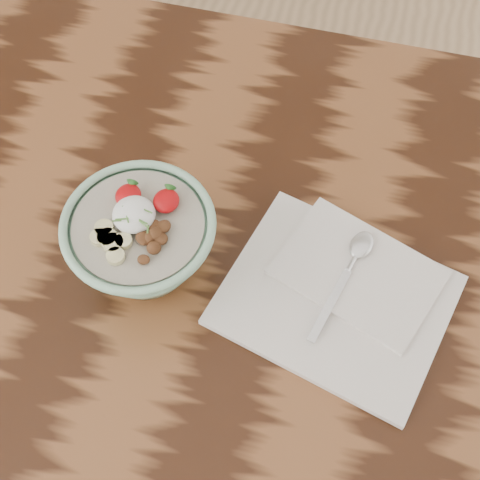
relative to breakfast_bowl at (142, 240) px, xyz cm
name	(u,v)px	position (x,y,z in cm)	size (l,w,h in cm)	color
table	(248,322)	(12.75, -0.53, -15.14)	(160.00, 90.00, 75.00)	black
breakfast_bowl	(142,240)	(0.00, 0.00, 0.00)	(17.24, 17.24, 11.52)	#93C5A5
napkin	(340,294)	(23.31, 1.39, -5.20)	(29.61, 26.18, 1.55)	silver
spoon	(354,259)	(24.06, 5.62, -3.95)	(5.92, 15.94, 0.84)	silver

